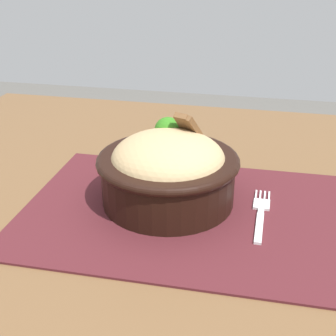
% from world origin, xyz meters
% --- Properties ---
extents(table, '(1.02, 0.95, 0.72)m').
position_xyz_m(table, '(0.00, 0.00, 0.65)').
color(table, brown).
rests_on(table, ground_plane).
extents(placemat, '(0.47, 0.30, 0.00)m').
position_xyz_m(placemat, '(0.04, 0.02, 0.72)').
color(placemat, '#47191E').
rests_on(placemat, table).
extents(bowl, '(0.20, 0.20, 0.12)m').
position_xyz_m(bowl, '(-0.01, 0.04, 0.77)').
color(bowl, black).
rests_on(bowl, placemat).
extents(fork, '(0.02, 0.13, 0.00)m').
position_xyz_m(fork, '(0.12, 0.03, 0.72)').
color(fork, silver).
rests_on(fork, placemat).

